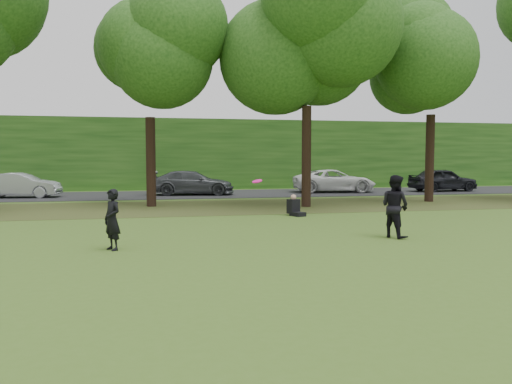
% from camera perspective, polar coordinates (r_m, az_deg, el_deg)
% --- Properties ---
extents(ground, '(120.00, 120.00, 0.00)m').
position_cam_1_polar(ground, '(10.39, 5.45, -8.72)').
color(ground, '#3E5D1D').
rests_on(ground, ground).
extents(leaf_litter, '(60.00, 7.00, 0.01)m').
position_cam_1_polar(leaf_litter, '(22.99, -4.35, -1.71)').
color(leaf_litter, '#443618').
rests_on(leaf_litter, ground).
extents(street, '(70.00, 7.00, 0.02)m').
position_cam_1_polar(street, '(30.90, -6.34, -0.25)').
color(street, black).
rests_on(street, ground).
extents(far_hedge, '(70.00, 3.00, 5.00)m').
position_cam_1_polar(far_hedge, '(36.80, -7.31, 4.30)').
color(far_hedge, '#194112').
rests_on(far_hedge, ground).
extents(player_left, '(0.61, 0.66, 1.51)m').
position_cam_1_polar(player_left, '(12.75, -16.10, -3.05)').
color(player_left, black).
rests_on(player_left, ground).
extents(player_right, '(0.97, 1.07, 1.78)m').
position_cam_1_polar(player_right, '(14.70, 15.59, -1.59)').
color(player_right, black).
rests_on(player_right, ground).
extents(parked_cars, '(40.90, 3.17, 1.54)m').
position_cam_1_polar(parked_cars, '(30.55, -4.40, 1.11)').
color(parked_cars, black).
rests_on(parked_cars, street).
extents(frisbee, '(0.37, 0.38, 0.10)m').
position_cam_1_polar(frisbee, '(13.26, 0.14, 1.25)').
color(frisbee, '#F71494').
rests_on(frisbee, ground).
extents(seated_person, '(0.65, 0.83, 0.83)m').
position_cam_1_polar(seated_person, '(19.57, 4.44, -1.80)').
color(seated_person, black).
rests_on(seated_person, ground).
extents(tree_line, '(55.30, 7.90, 12.31)m').
position_cam_1_polar(tree_line, '(23.43, -5.30, 17.70)').
color(tree_line, black).
rests_on(tree_line, ground).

